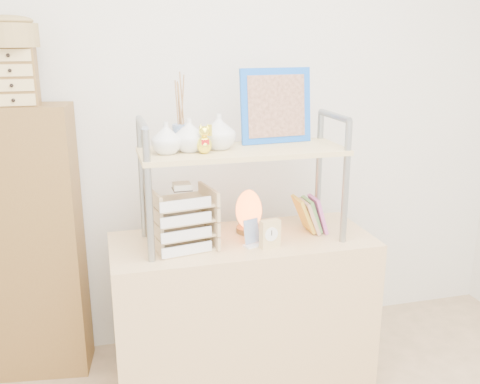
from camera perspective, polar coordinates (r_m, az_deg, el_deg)
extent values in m
cube|color=silver|center=(2.81, -2.43, 9.16)|extent=(3.40, 0.02, 2.60)
cube|color=tan|center=(2.62, 0.26, -12.67)|extent=(1.20, 0.50, 0.75)
cube|color=brown|center=(2.78, -21.18, -5.28)|extent=(0.48, 0.30, 1.35)
cylinder|color=gray|center=(2.17, -9.71, -0.58)|extent=(0.03, 0.03, 0.55)
cylinder|color=gray|center=(2.45, -10.39, 1.36)|extent=(0.03, 0.03, 0.55)
cylinder|color=gray|center=(2.25, -10.41, 7.20)|extent=(0.03, 0.30, 0.03)
cylinder|color=gray|center=(2.39, 11.22, 0.95)|extent=(0.03, 0.03, 0.55)
cylinder|color=gray|center=(2.66, 8.41, 2.58)|extent=(0.03, 0.03, 0.55)
cylinder|color=gray|center=(2.47, 10.04, 7.99)|extent=(0.03, 0.30, 0.03)
cube|color=#D5B772|center=(2.35, 0.28, 4.38)|extent=(0.90, 0.34, 0.02)
imported|color=silver|center=(2.25, -7.87, 5.73)|extent=(0.13, 0.13, 0.13)
imported|color=silver|center=(2.28, -5.44, 6.07)|extent=(0.14, 0.14, 0.14)
imported|color=silver|center=(2.33, -2.28, 6.46)|extent=(0.15, 0.15, 0.15)
cylinder|color=#275BAA|center=(2.40, -6.37, 6.02)|extent=(0.07, 0.07, 0.10)
cube|color=blue|center=(2.47, 3.85, 9.16)|extent=(0.34, 0.08, 0.34)
cube|color=brown|center=(2.46, 3.94, 9.13)|extent=(0.28, 0.06, 0.28)
cube|color=#C757A9|center=(2.55, 8.30, -2.41)|extent=(0.07, 0.12, 0.17)
cube|color=#6AA653|center=(2.56, 7.67, -2.32)|extent=(0.07, 0.12, 0.17)
cube|color=tan|center=(2.54, 7.38, -2.50)|extent=(0.08, 0.13, 0.16)
cube|color=gold|center=(2.55, 6.76, -2.40)|extent=(0.08, 0.14, 0.16)
cube|color=tan|center=(2.39, -6.10, -5.66)|extent=(0.28, 0.26, 0.01)
cube|color=white|center=(2.28, -5.67, -6.15)|extent=(0.22, 0.05, 0.04)
cube|color=tan|center=(2.37, -6.15, -4.16)|extent=(0.28, 0.26, 0.01)
cube|color=white|center=(2.26, -5.72, -4.57)|extent=(0.22, 0.05, 0.04)
cube|color=tan|center=(2.34, -6.20, -2.63)|extent=(0.28, 0.26, 0.01)
cube|color=white|center=(2.23, -5.77, -2.97)|extent=(0.22, 0.05, 0.04)
cube|color=tan|center=(2.32, -6.25, -1.06)|extent=(0.28, 0.26, 0.01)
cube|color=white|center=(2.21, -5.82, -1.33)|extent=(0.22, 0.05, 0.04)
cube|color=beige|center=(2.28, -6.23, 0.60)|extent=(0.07, 0.07, 0.03)
cylinder|color=brown|center=(2.55, 0.91, -4.02)|extent=(0.12, 0.12, 0.03)
ellipsoid|color=#FF5E1E|center=(2.51, 0.92, -1.81)|extent=(0.14, 0.13, 0.18)
cube|color=#D5B772|center=(2.35, 3.22, -4.49)|extent=(0.09, 0.05, 0.13)
cylinder|color=white|center=(2.33, 3.37, -4.53)|extent=(0.06, 0.02, 0.06)
cube|color=white|center=(2.40, 2.21, -5.49)|extent=(0.17, 0.10, 0.01)
cube|color=navy|center=(2.38, 1.23, -4.19)|extent=(0.08, 0.05, 0.11)
cube|color=tan|center=(2.41, 3.18, -4.05)|extent=(0.08, 0.05, 0.10)
cube|color=brown|center=(2.60, -23.02, 11.25)|extent=(0.20, 0.15, 0.25)
cube|color=#D5B772|center=(2.53, -23.01, 9.01)|extent=(0.18, 0.01, 0.05)
cube|color=#D5B772|center=(2.52, -23.17, 10.42)|extent=(0.18, 0.01, 0.05)
cube|color=#D5B772|center=(2.52, -23.32, 11.82)|extent=(0.18, 0.01, 0.05)
cube|color=#D5B772|center=(2.52, -23.48, 13.24)|extent=(0.18, 0.01, 0.05)
cylinder|color=olive|center=(2.59, -23.45, 15.09)|extent=(0.25, 0.25, 0.10)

